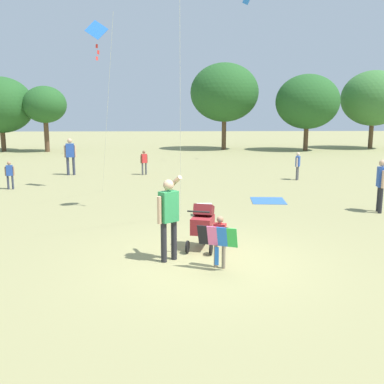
{
  "coord_description": "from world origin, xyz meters",
  "views": [
    {
      "loc": [
        -0.58,
        -8.56,
        3.04
      ],
      "look_at": [
        -0.25,
        0.79,
        1.3
      ],
      "focal_mm": 40.53,
      "sensor_mm": 36.0,
      "label": 1
    }
  ],
  "objects": [
    {
      "name": "person_red_shirt",
      "position": [
        5.6,
        4.18,
        0.95
      ],
      "size": [
        0.29,
        0.51,
        1.62
      ],
      "color": "#232328",
      "rests_on": "ground"
    },
    {
      "name": "treeline_distant",
      "position": [
        3.14,
        26.18,
        4.0
      ],
      "size": [
        34.67,
        6.27,
        6.84
      ],
      "color": "brown",
      "rests_on": "ground"
    },
    {
      "name": "stroller",
      "position": [
        -0.01,
        0.8,
        0.61
      ],
      "size": [
        0.7,
        1.12,
        1.03
      ],
      "color": "black",
      "rests_on": "ground"
    },
    {
      "name": "person_kid_running",
      "position": [
        -7.19,
        8.62,
        0.66
      ],
      "size": [
        0.35,
        0.19,
        1.12
      ],
      "color": "#33384C",
      "rests_on": "ground"
    },
    {
      "name": "person_sitting_far",
      "position": [
        -2.17,
        12.46,
        0.7
      ],
      "size": [
        0.34,
        0.26,
        1.19
      ],
      "color": "#4C4C51",
      "rests_on": "ground"
    },
    {
      "name": "cooler_box",
      "position": [
        0.23,
        3.93,
        0.18
      ],
      "size": [
        0.45,
        0.33,
        0.35
      ],
      "color": "#2D5BB7",
      "rests_on": "ground"
    },
    {
      "name": "person_back_turned",
      "position": [
        -5.73,
        12.5,
        1.05
      ],
      "size": [
        0.56,
        0.3,
        1.78
      ],
      "color": "#33384C",
      "rests_on": "ground"
    },
    {
      "name": "ground_plane",
      "position": [
        0.0,
        0.0,
        0.0
      ],
      "size": [
        120.0,
        120.0,
        0.0
      ],
      "primitive_type": "plane",
      "color": "#938E5B"
    },
    {
      "name": "person_adult_flyer",
      "position": [
        -0.76,
        0.02,
        1.02
      ],
      "size": [
        0.51,
        0.68,
        1.78
      ],
      "color": "#232328",
      "rests_on": "ground"
    },
    {
      "name": "person_couple_left",
      "position": [
        4.85,
        10.6,
        0.74
      ],
      "size": [
        0.27,
        0.36,
        1.25
      ],
      "color": "#4C4C51",
      "rests_on": "ground"
    },
    {
      "name": "child_with_butterfly_kite",
      "position": [
        0.24,
        -0.47,
        0.63
      ],
      "size": [
        0.78,
        0.49,
        1.05
      ],
      "color": "#7F705B",
      "rests_on": "ground"
    },
    {
      "name": "picnic_blanket",
      "position": [
        2.57,
        6.0,
        0.01
      ],
      "size": [
        1.24,
        1.29,
        0.02
      ],
      "primitive_type": "cube",
      "rotation": [
        0.0,
        0.0,
        -0.09
      ],
      "color": "#3366B2",
      "rests_on": "ground"
    },
    {
      "name": "kite_orange_delta",
      "position": [
        -3.44,
        8.01,
        5.68
      ],
      "size": [
        1.61,
        4.08,
        6.37
      ],
      "color": "blue",
      "rests_on": "ground"
    }
  ]
}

